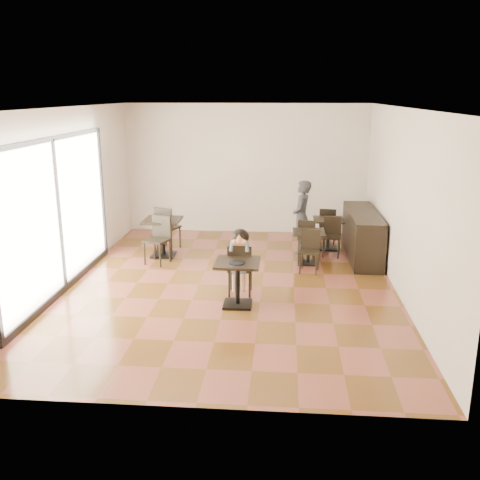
# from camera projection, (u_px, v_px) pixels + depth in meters

# --- Properties ---
(floor) EXTENTS (6.00, 8.00, 0.01)m
(floor) POSITION_uv_depth(u_px,v_px,m) (230.00, 285.00, 9.89)
(floor) COLOR brown
(floor) RESTS_ON ground
(ceiling) EXTENTS (6.00, 8.00, 0.01)m
(ceiling) POSITION_uv_depth(u_px,v_px,m) (230.00, 108.00, 9.04)
(ceiling) COLOR white
(ceiling) RESTS_ON floor
(wall_back) EXTENTS (6.00, 0.01, 3.20)m
(wall_back) POSITION_uv_depth(u_px,v_px,m) (246.00, 169.00, 13.31)
(wall_back) COLOR silver
(wall_back) RESTS_ON floor
(wall_front) EXTENTS (6.00, 0.01, 3.20)m
(wall_front) POSITION_uv_depth(u_px,v_px,m) (192.00, 274.00, 5.62)
(wall_front) COLOR silver
(wall_front) RESTS_ON floor
(wall_left) EXTENTS (0.01, 8.00, 3.20)m
(wall_left) POSITION_uv_depth(u_px,v_px,m) (66.00, 198.00, 9.70)
(wall_left) COLOR silver
(wall_left) RESTS_ON floor
(wall_right) EXTENTS (0.01, 8.00, 3.20)m
(wall_right) POSITION_uv_depth(u_px,v_px,m) (403.00, 203.00, 9.23)
(wall_right) COLOR silver
(wall_right) RESTS_ON floor
(storefront_window) EXTENTS (0.04, 4.50, 2.60)m
(storefront_window) POSITION_uv_depth(u_px,v_px,m) (57.00, 215.00, 9.28)
(storefront_window) COLOR white
(storefront_window) RESTS_ON floor
(child_table) EXTENTS (0.73, 0.73, 0.77)m
(child_table) POSITION_uv_depth(u_px,v_px,m) (238.00, 284.00, 8.86)
(child_table) COLOR black
(child_table) RESTS_ON floor
(child_chair) EXTENTS (0.42, 0.42, 0.93)m
(child_chair) POSITION_uv_depth(u_px,v_px,m) (240.00, 269.00, 9.37)
(child_chair) COLOR black
(child_chair) RESTS_ON floor
(child) EXTENTS (0.42, 0.58, 1.17)m
(child) POSITION_uv_depth(u_px,v_px,m) (240.00, 262.00, 9.33)
(child) COLOR slate
(child) RESTS_ON child_chair
(plate) EXTENTS (0.26, 0.26, 0.02)m
(plate) POSITION_uv_depth(u_px,v_px,m) (237.00, 263.00, 8.66)
(plate) COLOR black
(plate) RESTS_ON child_table
(pizza_slice) EXTENTS (0.27, 0.21, 0.06)m
(pizza_slice) POSITION_uv_depth(u_px,v_px,m) (239.00, 242.00, 9.04)
(pizza_slice) COLOR #ECC676
(pizza_slice) RESTS_ON child
(adult_patron) EXTENTS (0.47, 0.64, 1.61)m
(adult_patron) POSITION_uv_depth(u_px,v_px,m) (302.00, 217.00, 11.74)
(adult_patron) COLOR #323237
(adult_patron) RESTS_ON floor
(cafe_table_mid) EXTENTS (0.76, 0.76, 0.69)m
(cafe_table_mid) POSITION_uv_depth(u_px,v_px,m) (308.00, 247.00, 11.07)
(cafe_table_mid) COLOR black
(cafe_table_mid) RESTS_ON floor
(cafe_table_left) EXTENTS (0.99, 0.99, 0.82)m
(cafe_table_left) POSITION_uv_depth(u_px,v_px,m) (163.00, 238.00, 11.58)
(cafe_table_left) COLOR black
(cafe_table_left) RESTS_ON floor
(cafe_table_back) EXTENTS (0.76, 0.76, 0.70)m
(cafe_table_back) POSITION_uv_depth(u_px,v_px,m) (328.00, 234.00, 12.10)
(cafe_table_back) COLOR black
(cafe_table_back) RESTS_ON floor
(chair_mid_a) EXTENTS (0.43, 0.43, 0.83)m
(chair_mid_a) POSITION_uv_depth(u_px,v_px,m) (307.00, 237.00, 11.58)
(chair_mid_a) COLOR black
(chair_mid_a) RESTS_ON floor
(chair_mid_b) EXTENTS (0.43, 0.43, 0.83)m
(chair_mid_b) POSITION_uv_depth(u_px,v_px,m) (309.00, 252.00, 10.53)
(chair_mid_b) COLOR black
(chair_mid_b) RESTS_ON floor
(chair_left_a) EXTENTS (0.57, 0.57, 0.99)m
(chair_left_a) POSITION_uv_depth(u_px,v_px,m) (168.00, 228.00, 12.09)
(chair_left_a) COLOR black
(chair_left_a) RESTS_ON floor
(chair_left_b) EXTENTS (0.57, 0.57, 0.99)m
(chair_left_b) POSITION_uv_depth(u_px,v_px,m) (157.00, 241.00, 11.03)
(chair_left_b) COLOR black
(chair_left_b) RESTS_ON floor
(chair_back_a) EXTENTS (0.43, 0.43, 0.85)m
(chair_back_a) POSITION_uv_depth(u_px,v_px,m) (328.00, 225.00, 12.61)
(chair_back_a) COLOR black
(chair_back_a) RESTS_ON floor
(chair_back_b) EXTENTS (0.43, 0.43, 0.85)m
(chair_back_b) POSITION_uv_depth(u_px,v_px,m) (332.00, 237.00, 11.55)
(chair_back_b) COLOR black
(chair_back_b) RESTS_ON floor
(service_counter) EXTENTS (0.60, 2.40, 1.00)m
(service_counter) POSITION_uv_depth(u_px,v_px,m) (362.00, 235.00, 11.47)
(service_counter) COLOR black
(service_counter) RESTS_ON floor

